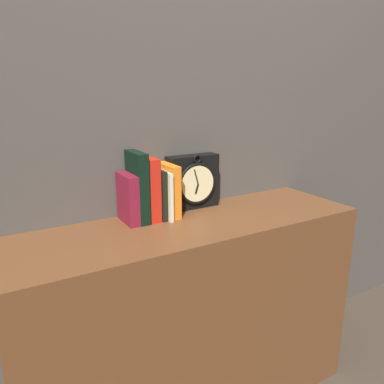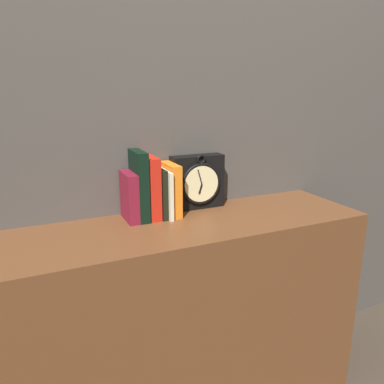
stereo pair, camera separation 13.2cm
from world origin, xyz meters
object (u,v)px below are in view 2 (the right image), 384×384
object	(u,v)px
book_slot3_black	(159,192)
book_slot4_cream	(165,193)
book_slot5_orange	(171,189)
book_slot1_black	(139,185)
clock	(198,182)
book_slot2_red	(151,187)
book_slot0_maroon	(129,197)

from	to	relation	value
book_slot3_black	book_slot4_cream	bearing A→B (deg)	-22.53
book_slot3_black	book_slot5_orange	bearing A→B (deg)	-1.10
book_slot1_black	book_slot3_black	xyz separation A→B (m)	(0.08, 0.00, -0.03)
book_slot4_cream	clock	bearing A→B (deg)	14.25
book_slot3_black	book_slot5_orange	distance (m)	0.05
book_slot4_cream	book_slot5_orange	size ratio (longest dim) A/B	0.91
clock	book_slot2_red	size ratio (longest dim) A/B	0.97
book_slot1_black	book_slot4_cream	size ratio (longest dim) A/B	1.41
book_slot5_orange	book_slot1_black	bearing A→B (deg)	179.66
clock	book_slot5_orange	distance (m)	0.13
book_slot0_maroon	book_slot4_cream	distance (m)	0.13
book_slot4_cream	book_slot5_orange	bearing A→B (deg)	13.23
book_slot3_black	book_slot4_cream	world-z (taller)	book_slot3_black
book_slot0_maroon	book_slot5_orange	size ratio (longest dim) A/B	0.90
book_slot0_maroon	book_slot2_red	size ratio (longest dim) A/B	0.77
book_slot4_cream	book_slot1_black	bearing A→B (deg)	175.61
book_slot2_red	book_slot5_orange	bearing A→B (deg)	-1.80
clock	book_slot3_black	size ratio (longest dim) A/B	1.20
clock	book_slot3_black	world-z (taller)	clock
clock	book_slot1_black	bearing A→B (deg)	-172.71
book_slot0_maroon	book_slot1_black	size ratio (longest dim) A/B	0.70
book_slot0_maroon	book_slot5_orange	distance (m)	0.16
book_slot0_maroon	book_slot1_black	bearing A→B (deg)	-1.21
book_slot0_maroon	book_slot3_black	size ratio (longest dim) A/B	0.96
book_slot2_red	book_slot0_maroon	bearing A→B (deg)	-179.31
book_slot1_black	book_slot4_cream	xyz separation A→B (m)	(0.10, -0.01, -0.04)
book_slot0_maroon	book_slot4_cream	bearing A→B (deg)	-3.48
book_slot1_black	book_slot5_orange	distance (m)	0.13
book_slot1_black	book_slot5_orange	world-z (taller)	book_slot1_black
clock	book_slot4_cream	xyz separation A→B (m)	(-0.15, -0.04, -0.02)
clock	book_slot4_cream	bearing A→B (deg)	-165.75
book_slot4_cream	book_slot5_orange	distance (m)	0.03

